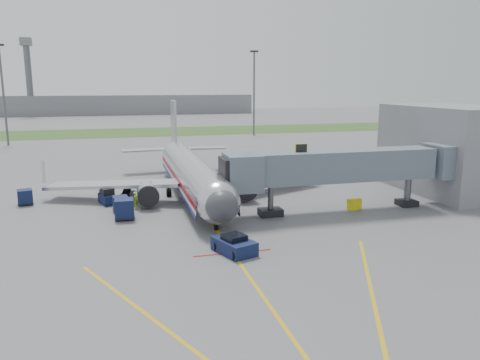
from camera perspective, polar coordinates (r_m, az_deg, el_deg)
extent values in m
plane|color=#565659|center=(39.24, -2.33, -6.91)|extent=(400.00, 400.00, 0.00)
cube|color=#2D4C1E|center=(127.21, -11.20, 5.77)|extent=(300.00, 25.00, 0.01)
cube|color=gold|center=(37.40, -1.66, -7.85)|extent=(0.25, 50.00, 0.01)
cube|color=maroon|center=(35.57, -0.91, -8.89)|extent=(6.00, 0.25, 0.01)
cube|color=gold|center=(25.66, -8.95, -17.58)|extent=(9.52, 20.04, 0.01)
cube|color=gold|center=(29.15, 16.01, -14.16)|extent=(9.52, 20.04, 0.01)
cylinder|color=silver|center=(52.87, -5.88, 0.91)|extent=(3.80, 28.00, 3.80)
sphere|color=silver|center=(39.42, -2.68, -2.74)|extent=(3.80, 3.80, 3.80)
sphere|color=#38383D|center=(38.19, -2.26, -3.21)|extent=(2.74, 2.74, 2.74)
cube|color=black|center=(38.91, -2.56, -2.10)|extent=(2.20, 1.20, 0.55)
cone|color=silver|center=(69.01, -8.04, 3.36)|extent=(3.80, 5.00, 3.80)
cube|color=#B7BAC1|center=(68.07, -8.08, 6.64)|extent=(0.35, 4.20, 7.00)
cube|color=#B7BAC1|center=(52.45, -15.07, -0.53)|extent=(15.10, 8.59, 1.13)
cube|color=#B7BAC1|center=(54.97, 2.92, 0.41)|extent=(15.10, 8.59, 1.13)
cylinder|color=silver|center=(49.69, -11.23, -1.54)|extent=(2.10, 3.60, 2.10)
cylinder|color=silver|center=(51.33, 0.42, -0.89)|extent=(2.10, 3.60, 2.10)
cube|color=maroon|center=(53.26, -3.83, 0.64)|extent=(0.05, 28.00, 0.45)
cube|color=navy|center=(53.44, -3.82, -0.31)|extent=(0.05, 28.00, 0.35)
cylinder|color=black|center=(41.01, -2.94, -5.66)|extent=(0.28, 0.70, 0.70)
cylinder|color=black|center=(53.49, -8.67, -1.50)|extent=(0.50, 1.00, 1.00)
cylinder|color=black|center=(54.26, -3.20, -1.20)|extent=(0.50, 1.00, 1.00)
cube|color=slate|center=(47.03, 11.92, 1.73)|extent=(20.00, 3.00, 3.00)
cube|color=slate|center=(43.59, 0.31, 0.95)|extent=(3.20, 3.60, 3.40)
cube|color=black|center=(43.29, -1.23, 0.87)|extent=(1.60, 3.00, 2.80)
cube|color=yellow|center=(45.11, 7.46, 3.79)|extent=(1.20, 0.15, 1.00)
cylinder|color=#595B60|center=(44.99, 3.75, -2.45)|extent=(0.56, 0.56, 3.10)
cube|color=black|center=(45.30, 3.73, -3.93)|extent=(2.20, 1.60, 0.70)
cylinder|color=#595B60|center=(51.66, 19.74, -1.28)|extent=(0.70, 0.70, 3.10)
cube|color=black|center=(51.93, 19.65, -2.63)|extent=(1.80, 1.80, 0.60)
cube|color=slate|center=(53.47, 23.51, 2.19)|extent=(3.00, 4.00, 3.40)
cube|color=slate|center=(60.38, 24.37, 3.47)|extent=(10.00, 16.00, 10.00)
cylinder|color=#595B60|center=(108.64, -26.86, 9.08)|extent=(0.44, 0.44, 20.00)
cylinder|color=#595B60|center=(116.16, 1.72, 10.38)|extent=(0.44, 0.44, 20.00)
cube|color=black|center=(116.39, 1.75, 15.41)|extent=(2.00, 0.40, 0.40)
cube|color=slate|center=(206.53, -15.54, 8.84)|extent=(120.00, 14.00, 8.00)
cylinder|color=#595B60|center=(203.89, -24.32, 11.03)|extent=(2.40, 2.40, 28.00)
cube|color=slate|center=(204.51, -24.67, 15.08)|extent=(4.00, 4.00, 3.00)
cube|color=#0D1E3C|center=(35.48, -0.72, -8.06)|extent=(3.15, 3.92, 1.04)
cube|color=black|center=(35.26, -0.72, -7.05)|extent=(1.95, 1.95, 0.47)
cylinder|color=black|center=(34.12, -0.71, -9.13)|extent=(0.46, 0.78, 0.76)
cylinder|color=black|center=(35.06, 1.60, -8.55)|extent=(0.46, 0.78, 0.76)
cylinder|color=black|center=(36.04, -2.97, -7.99)|extent=(0.46, 0.78, 0.76)
cylinder|color=black|center=(36.93, -0.73, -7.49)|extent=(0.46, 0.78, 0.76)
cube|color=#0D1E3C|center=(51.58, -15.88, -2.21)|extent=(1.99, 2.73, 0.98)
cube|color=black|center=(51.39, -15.93, -1.31)|extent=(1.62, 1.86, 0.69)
cylinder|color=black|center=(50.69, -16.08, -2.80)|extent=(0.36, 0.53, 0.49)
cylinder|color=black|center=(50.97, -15.03, -2.66)|extent=(0.36, 0.53, 0.49)
cylinder|color=black|center=(52.33, -16.67, -2.39)|extent=(0.36, 0.53, 0.49)
cylinder|color=black|center=(52.61, -15.65, -2.26)|extent=(0.36, 0.53, 0.49)
cube|color=#0D1E3C|center=(47.98, -14.36, -2.75)|extent=(1.56, 1.56, 1.42)
cube|color=black|center=(48.15, -14.32, -3.56)|extent=(1.61, 1.61, 0.11)
cylinder|color=black|center=(47.58, -14.90, -3.82)|extent=(0.23, 0.28, 0.26)
cylinder|color=black|center=(47.69, -13.59, -3.71)|extent=(0.23, 0.28, 0.26)
cylinder|color=black|center=(48.64, -15.04, -3.49)|extent=(0.23, 0.28, 0.26)
cylinder|color=black|center=(48.75, -13.76, -3.39)|extent=(0.23, 0.28, 0.26)
cube|color=#0D1E3C|center=(54.12, -24.74, -1.83)|extent=(1.71, 1.71, 1.44)
cube|color=black|center=(54.28, -24.67, -2.56)|extent=(1.77, 1.77, 0.11)
cylinder|color=black|center=(53.73, -25.24, -2.79)|extent=(0.26, 0.30, 0.26)
cylinder|color=black|center=(53.76, -24.05, -2.68)|extent=(0.26, 0.30, 0.26)
cylinder|color=black|center=(54.82, -25.28, -2.53)|extent=(0.26, 0.30, 0.26)
cylinder|color=black|center=(54.85, -24.11, -2.42)|extent=(0.26, 0.30, 0.26)
cube|color=#0D1E3C|center=(45.18, -13.91, -3.35)|extent=(1.79, 1.79, 1.74)
cube|color=black|center=(45.41, -13.86, -4.40)|extent=(1.85, 1.85, 0.13)
cylinder|color=black|center=(44.80, -14.73, -4.73)|extent=(0.26, 0.32, 0.31)
cylinder|color=black|center=(44.76, -13.01, -4.65)|extent=(0.26, 0.32, 0.31)
cylinder|color=black|center=(46.09, -14.68, -4.26)|extent=(0.26, 0.32, 0.31)
cylinder|color=black|center=(46.06, -13.01, -4.19)|extent=(0.26, 0.32, 0.31)
cube|color=#0D1E3C|center=(52.19, -13.60, -2.07)|extent=(1.94, 3.49, 0.82)
cube|color=black|center=(52.44, -13.56, -1.03)|extent=(1.58, 3.78, 1.29)
cylinder|color=black|center=(51.19, -14.34, -2.56)|extent=(0.30, 0.54, 0.51)
cylinder|color=black|center=(51.01, -13.34, -2.56)|extent=(0.30, 0.54, 0.51)
cylinder|color=black|center=(53.45, -13.84, -1.94)|extent=(0.30, 0.54, 0.51)
cylinder|color=black|center=(53.28, -12.88, -1.93)|extent=(0.30, 0.54, 0.51)
cube|color=yellow|center=(48.93, 13.76, -2.86)|extent=(1.55, 1.32, 1.05)
cylinder|color=black|center=(48.69, 13.42, -3.39)|extent=(0.26, 0.31, 0.26)
cylinder|color=black|center=(49.36, 14.05, -3.21)|extent=(0.26, 0.31, 0.26)
imported|color=#A2E31A|center=(48.78, -12.58, -2.43)|extent=(0.67, 0.75, 1.73)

